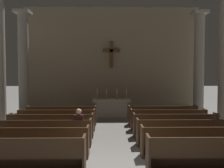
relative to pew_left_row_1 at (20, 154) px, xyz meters
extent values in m
cube|color=#422B19|center=(0.00, 0.04, -0.05)|extent=(3.23, 0.40, 0.05)
cube|color=#422B19|center=(0.00, -0.19, 0.22)|extent=(3.23, 0.05, 0.50)
cube|color=#422B19|center=(0.00, 0.22, -0.28)|extent=(3.23, 0.04, 0.40)
cube|color=#422B19|center=(1.64, 0.02, 0.00)|extent=(0.06, 0.50, 0.95)
cube|color=#422B19|center=(0.00, 1.18, -0.05)|extent=(3.23, 0.40, 0.05)
cube|color=#422B19|center=(0.00, 0.96, 0.22)|extent=(3.23, 0.05, 0.50)
cube|color=#422B19|center=(0.00, 1.36, -0.28)|extent=(3.23, 0.04, 0.40)
cube|color=#422B19|center=(1.64, 1.16, 0.00)|extent=(0.06, 0.50, 0.95)
cube|color=#422B19|center=(0.00, 2.32, -0.05)|extent=(3.23, 0.40, 0.05)
cube|color=#422B19|center=(0.00, 2.10, 0.22)|extent=(3.23, 0.05, 0.50)
cube|color=#422B19|center=(0.00, 2.50, -0.28)|extent=(3.23, 0.04, 0.40)
cube|color=#422B19|center=(1.64, 2.30, 0.00)|extent=(0.06, 0.50, 0.95)
cube|color=#422B19|center=(0.00, 3.47, -0.05)|extent=(3.23, 0.40, 0.05)
cube|color=#422B19|center=(0.00, 3.24, 0.22)|extent=(3.23, 0.05, 0.50)
cube|color=#422B19|center=(0.00, 3.65, -0.28)|extent=(3.23, 0.04, 0.40)
cube|color=#422B19|center=(1.64, 3.45, 0.00)|extent=(0.06, 0.50, 0.95)
cube|color=#422B19|center=(-1.64, 3.45, 0.00)|extent=(0.06, 0.50, 0.95)
cube|color=#422B19|center=(0.00, 4.61, -0.05)|extent=(3.23, 0.40, 0.05)
cube|color=#422B19|center=(0.00, 4.38, 0.22)|extent=(3.23, 0.05, 0.50)
cube|color=#422B19|center=(0.00, 4.79, -0.28)|extent=(3.23, 0.04, 0.40)
cube|color=#422B19|center=(1.64, 4.59, 0.00)|extent=(0.06, 0.50, 0.95)
cube|color=#422B19|center=(-1.64, 4.59, 0.00)|extent=(0.06, 0.50, 0.95)
cube|color=#422B19|center=(0.00, 5.75, -0.05)|extent=(3.23, 0.40, 0.05)
cube|color=#422B19|center=(0.00, 5.53, 0.22)|extent=(3.23, 0.05, 0.50)
cube|color=#422B19|center=(0.00, 5.93, -0.28)|extent=(3.23, 0.04, 0.40)
cube|color=#422B19|center=(1.64, 5.73, 0.00)|extent=(0.06, 0.50, 0.95)
cube|color=#422B19|center=(-1.64, 5.73, 0.00)|extent=(0.06, 0.50, 0.95)
cube|color=#422B19|center=(4.95, 0.04, -0.05)|extent=(3.23, 0.40, 0.05)
cube|color=#422B19|center=(4.95, -0.19, 0.22)|extent=(3.23, 0.05, 0.50)
cube|color=#422B19|center=(4.95, 0.22, -0.28)|extent=(3.23, 0.04, 0.40)
cube|color=#422B19|center=(3.30, 0.02, 0.00)|extent=(0.06, 0.50, 0.95)
cube|color=#422B19|center=(4.95, 1.18, -0.05)|extent=(3.23, 0.40, 0.05)
cube|color=#422B19|center=(4.95, 0.96, 0.22)|extent=(3.23, 0.05, 0.50)
cube|color=#422B19|center=(4.95, 1.36, -0.28)|extent=(3.23, 0.04, 0.40)
cube|color=#422B19|center=(3.30, 1.16, 0.00)|extent=(0.06, 0.50, 0.95)
cube|color=#422B19|center=(4.95, 2.32, -0.05)|extent=(3.23, 0.40, 0.05)
cube|color=#422B19|center=(4.95, 2.10, 0.22)|extent=(3.23, 0.05, 0.50)
cube|color=#422B19|center=(4.95, 2.50, -0.28)|extent=(3.23, 0.04, 0.40)
cube|color=#422B19|center=(3.30, 2.30, 0.00)|extent=(0.06, 0.50, 0.95)
cube|color=#422B19|center=(4.95, 3.47, -0.05)|extent=(3.23, 0.40, 0.05)
cube|color=#422B19|center=(4.95, 3.24, 0.22)|extent=(3.23, 0.05, 0.50)
cube|color=#422B19|center=(4.95, 3.65, -0.28)|extent=(3.23, 0.04, 0.40)
cube|color=#422B19|center=(3.30, 3.45, 0.00)|extent=(0.06, 0.50, 0.95)
cube|color=#422B19|center=(6.59, 3.45, 0.00)|extent=(0.06, 0.50, 0.95)
cube|color=#422B19|center=(4.95, 4.61, -0.05)|extent=(3.23, 0.40, 0.05)
cube|color=#422B19|center=(4.95, 4.38, 0.22)|extent=(3.23, 0.05, 0.50)
cube|color=#422B19|center=(4.95, 4.79, -0.28)|extent=(3.23, 0.04, 0.40)
cube|color=#422B19|center=(3.30, 4.59, 0.00)|extent=(0.06, 0.50, 0.95)
cube|color=#422B19|center=(6.59, 4.59, 0.00)|extent=(0.06, 0.50, 0.95)
cube|color=#422B19|center=(4.95, 5.75, -0.05)|extent=(3.23, 0.40, 0.05)
cube|color=#422B19|center=(4.95, 5.53, 0.22)|extent=(3.23, 0.05, 0.50)
cube|color=#422B19|center=(4.95, 5.93, -0.28)|extent=(3.23, 0.04, 0.40)
cube|color=#422B19|center=(3.30, 5.73, 0.00)|extent=(0.06, 0.50, 0.95)
cube|color=#422B19|center=(6.59, 5.73, 0.00)|extent=(0.06, 0.50, 0.95)
cube|color=#9E998E|center=(-2.69, 4.96, -0.38)|extent=(0.84, 0.84, 0.20)
cube|color=#9E998E|center=(7.64, 4.96, -0.38)|extent=(0.84, 0.84, 0.20)
cube|color=#9E998E|center=(-2.69, 8.24, -0.38)|extent=(0.84, 0.84, 0.20)
cylinder|color=#9E998E|center=(-2.69, 8.24, 2.52)|extent=(0.60, 0.60, 6.00)
cube|color=#9E998E|center=(-2.69, 8.24, 5.60)|extent=(0.90, 0.90, 0.16)
cube|color=#9E998E|center=(7.64, 8.24, -0.38)|extent=(0.84, 0.84, 0.20)
cylinder|color=#9E998E|center=(7.64, 8.24, 2.52)|extent=(0.60, 0.60, 6.00)
cube|color=#9E998E|center=(7.64, 8.24, 5.60)|extent=(0.90, 0.90, 0.16)
cube|color=#BCB7AD|center=(2.47, 7.99, -0.04)|extent=(1.76, 0.72, 0.88)
cube|color=#BCB7AD|center=(2.47, 7.99, 0.46)|extent=(2.20, 0.90, 0.12)
cube|color=silver|center=(2.47, 7.99, 0.53)|extent=(2.09, 0.85, 0.01)
cylinder|color=#B79338|center=(1.62, 7.99, 0.54)|extent=(0.16, 0.16, 0.02)
cylinder|color=#B79338|center=(1.62, 7.99, 0.70)|extent=(0.07, 0.07, 0.34)
cylinder|color=silver|center=(1.62, 7.99, 1.01)|extent=(0.04, 0.04, 0.28)
cylinder|color=#B79338|center=(2.17, 7.99, 0.54)|extent=(0.16, 0.16, 0.02)
cylinder|color=#B79338|center=(2.17, 7.99, 0.70)|extent=(0.07, 0.07, 0.34)
cylinder|color=silver|center=(2.17, 7.99, 1.01)|extent=(0.04, 0.04, 0.28)
cylinder|color=#B79338|center=(2.77, 7.99, 0.54)|extent=(0.16, 0.16, 0.02)
cylinder|color=#B79338|center=(2.77, 7.99, 0.70)|extent=(0.07, 0.07, 0.34)
cylinder|color=silver|center=(2.77, 7.99, 1.01)|extent=(0.04, 0.04, 0.28)
cylinder|color=#B79338|center=(3.32, 7.99, 0.54)|extent=(0.16, 0.16, 0.02)
cylinder|color=#B79338|center=(3.32, 7.99, 0.70)|extent=(0.07, 0.07, 0.34)
cylinder|color=silver|center=(3.32, 7.99, 1.01)|extent=(0.04, 0.04, 0.28)
cube|color=gray|center=(2.47, 9.87, 2.91)|extent=(11.29, 0.25, 6.77)
cube|color=brown|center=(2.47, 9.65, 3.25)|extent=(0.21, 0.21, 1.71)
cube|color=brown|center=(2.47, 9.65, 3.50)|extent=(1.10, 0.21, 0.21)
cube|color=#26262B|center=(1.24, 2.50, -0.25)|extent=(0.24, 0.14, 0.45)
cube|color=#26262B|center=(1.24, 2.37, 0.03)|extent=(0.28, 0.36, 0.12)
cube|color=#381919|center=(1.24, 2.24, 0.36)|extent=(0.32, 0.20, 0.54)
sphere|color=beige|center=(1.24, 2.24, 0.74)|extent=(0.20, 0.20, 0.20)
camera|label=1|loc=(2.27, -6.24, 2.11)|focal=39.40mm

